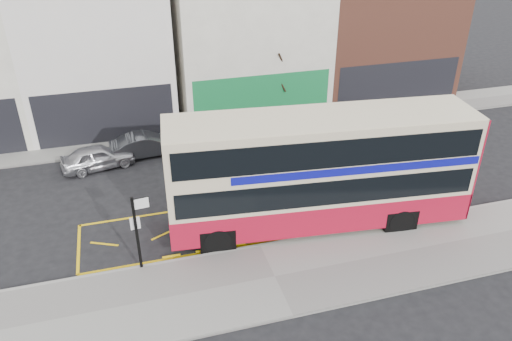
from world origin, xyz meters
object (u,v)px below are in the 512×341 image
object	(u,v)px
bus_stop_post	(138,226)
car_silver	(98,157)
car_white	(366,123)
double_decker_bus	(320,170)
street_tree_right	(278,58)
car_grey	(146,145)

from	to	relation	value
bus_stop_post	car_silver	bearing A→B (deg)	94.10
car_white	double_decker_bus	bearing A→B (deg)	138.78
car_silver	street_tree_right	world-z (taller)	street_tree_right
car_white	car_silver	bearing A→B (deg)	87.65
car_silver	double_decker_bus	bearing A→B (deg)	-142.04
double_decker_bus	car_silver	world-z (taller)	double_decker_bus
car_grey	street_tree_right	xyz separation A→B (m)	(8.26, 2.80, 3.23)
car_grey	street_tree_right	world-z (taller)	street_tree_right
car_silver	car_white	xyz separation A→B (m)	(15.11, -0.02, 0.02)
bus_stop_post	car_white	xyz separation A→B (m)	(13.61, 8.65, -1.35)
bus_stop_post	car_white	size ratio (longest dim) A/B	0.69
car_grey	car_silver	bearing A→B (deg)	100.33
bus_stop_post	street_tree_right	bearing A→B (deg)	47.08
car_grey	double_decker_bus	bearing A→B (deg)	-148.35
double_decker_bus	street_tree_right	world-z (taller)	street_tree_right
bus_stop_post	double_decker_bus	bearing A→B (deg)	2.16
car_silver	street_tree_right	distance (m)	11.78
car_grey	bus_stop_post	bearing A→B (deg)	167.96
car_white	street_tree_right	world-z (taller)	street_tree_right
car_silver	street_tree_right	size ratio (longest dim) A/B	0.65
street_tree_right	car_silver	bearing A→B (deg)	-161.80
bus_stop_post	street_tree_right	world-z (taller)	street_tree_right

